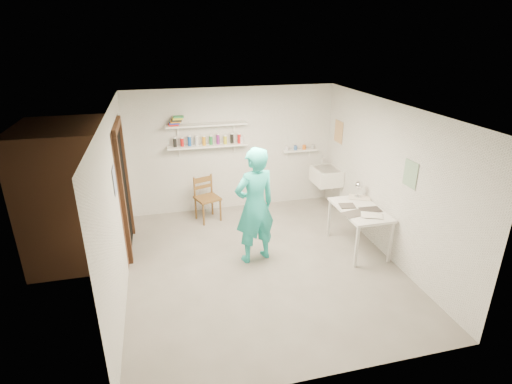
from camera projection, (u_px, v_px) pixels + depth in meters
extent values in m
cube|color=slate|center=(262.00, 265.00, 6.19)|extent=(4.00, 4.50, 0.02)
cube|color=silver|center=(263.00, 108.00, 5.27)|extent=(4.00, 4.50, 0.02)
cube|color=silver|center=(233.00, 150.00, 7.76)|extent=(4.00, 0.02, 2.40)
cube|color=silver|center=(326.00, 282.00, 3.70)|extent=(4.00, 0.02, 2.40)
cube|color=silver|center=(116.00, 207.00, 5.28)|extent=(0.02, 4.50, 2.40)
cube|color=silver|center=(388.00, 181.00, 6.18)|extent=(0.02, 4.50, 2.40)
cube|color=black|center=(124.00, 191.00, 6.30)|extent=(0.02, 0.90, 2.00)
cube|color=brown|center=(75.00, 193.00, 6.12)|extent=(1.40, 1.50, 2.10)
cube|color=brown|center=(117.00, 126.00, 5.91)|extent=(0.06, 1.05, 0.10)
cube|color=brown|center=(124.00, 204.00, 5.86)|extent=(0.06, 0.10, 2.00)
cube|color=brown|center=(127.00, 181.00, 6.75)|extent=(0.06, 0.10, 2.00)
cube|color=white|center=(208.00, 146.00, 7.47)|extent=(1.50, 0.22, 0.03)
cube|color=white|center=(207.00, 125.00, 7.32)|extent=(1.50, 0.22, 0.03)
cube|color=white|center=(300.00, 150.00, 8.01)|extent=(0.70, 0.14, 0.03)
cube|color=#334C7F|center=(115.00, 180.00, 5.19)|extent=(0.01, 0.28, 0.36)
cube|color=#995933|center=(339.00, 132.00, 7.66)|extent=(0.01, 0.34, 0.42)
cube|color=#3F724C|center=(410.00, 174.00, 5.57)|extent=(0.01, 0.30, 0.38)
cube|color=white|center=(326.00, 176.00, 7.84)|extent=(0.48, 0.60, 0.30)
imported|color=#24B7AC|center=(255.00, 206.00, 5.99)|extent=(0.76, 0.60, 1.83)
cylinder|color=beige|center=(255.00, 182.00, 6.08)|extent=(0.33, 0.12, 0.33)
cube|color=brown|center=(208.00, 198.00, 7.46)|extent=(0.52, 0.51, 0.89)
cube|color=silver|center=(358.00, 229.00, 6.49)|extent=(0.65, 1.09, 0.73)
sphere|color=silver|center=(359.00, 185.00, 6.71)|extent=(0.14, 0.14, 0.14)
cylinder|color=black|center=(173.00, 143.00, 7.29)|extent=(0.06, 0.06, 0.17)
cylinder|color=red|center=(181.00, 142.00, 7.32)|extent=(0.06, 0.06, 0.17)
cylinder|color=blue|center=(189.00, 142.00, 7.36)|extent=(0.06, 0.06, 0.17)
cylinder|color=white|center=(196.00, 141.00, 7.39)|extent=(0.06, 0.06, 0.17)
cylinder|color=orange|center=(204.00, 141.00, 7.42)|extent=(0.06, 0.06, 0.17)
cylinder|color=#268C3F|center=(211.00, 140.00, 7.45)|extent=(0.06, 0.06, 0.17)
cylinder|color=#8C268C|center=(219.00, 140.00, 7.48)|extent=(0.06, 0.06, 0.17)
cylinder|color=gold|center=(226.00, 139.00, 7.51)|extent=(0.06, 0.06, 0.17)
cylinder|color=black|center=(233.00, 139.00, 7.55)|extent=(0.06, 0.06, 0.17)
cylinder|color=red|center=(241.00, 139.00, 7.58)|extent=(0.06, 0.06, 0.17)
cube|color=red|center=(173.00, 125.00, 7.18)|extent=(0.18, 0.14, 0.03)
cube|color=#1933A5|center=(174.00, 123.00, 7.17)|extent=(0.18, 0.14, 0.03)
cube|color=orange|center=(175.00, 122.00, 7.16)|extent=(0.18, 0.14, 0.03)
cube|color=black|center=(177.00, 120.00, 7.16)|extent=(0.18, 0.14, 0.03)
cube|color=yellow|center=(178.00, 119.00, 7.15)|extent=(0.18, 0.14, 0.03)
cube|color=#338C4C|center=(179.00, 117.00, 7.15)|extent=(0.18, 0.14, 0.03)
cylinder|color=silver|center=(290.00, 148.00, 7.94)|extent=(0.07, 0.07, 0.09)
cylinder|color=#335999|center=(297.00, 148.00, 7.97)|extent=(0.07, 0.07, 0.09)
cylinder|color=orange|center=(303.00, 147.00, 8.00)|extent=(0.07, 0.07, 0.09)
cylinder|color=#999999|center=(310.00, 147.00, 8.04)|extent=(0.07, 0.07, 0.09)
cube|color=silver|center=(360.00, 208.00, 6.36)|extent=(0.30, 0.22, 0.00)
cube|color=#4C4742|center=(360.00, 208.00, 6.35)|extent=(0.30, 0.22, 0.00)
cube|color=beige|center=(360.00, 208.00, 6.35)|extent=(0.30, 0.22, 0.00)
cube|color=#383330|center=(360.00, 208.00, 6.35)|extent=(0.30, 0.22, 0.00)
cube|color=silver|center=(361.00, 208.00, 6.35)|extent=(0.30, 0.22, 0.00)
cube|color=silver|center=(361.00, 207.00, 6.35)|extent=(0.30, 0.22, 0.00)
cube|color=#4C4742|center=(361.00, 207.00, 6.35)|extent=(0.30, 0.22, 0.00)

